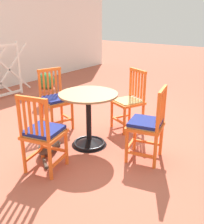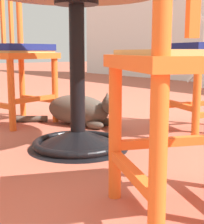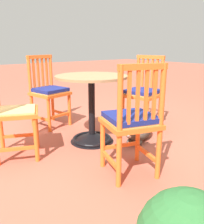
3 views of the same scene
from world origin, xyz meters
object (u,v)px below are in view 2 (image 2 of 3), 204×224
at_px(orange_chair_tucked_in, 14,53).
at_px(tabby_cat, 82,110).
at_px(orange_chair_near_fence, 201,62).
at_px(cafe_table, 77,89).

relative_size(orange_chair_tucked_in, tabby_cat, 1.43).
bearing_deg(tabby_cat, orange_chair_near_fence, -20.64).
bearing_deg(cafe_table, orange_chair_near_fence, -10.40).
bearing_deg(orange_chair_tucked_in, orange_chair_near_fence, -6.28).
bearing_deg(orange_chair_tucked_in, tabby_cat, 39.59).
distance_m(cafe_table, orange_chair_tucked_in, 0.79).
height_order(orange_chair_near_fence, tabby_cat, orange_chair_near_fence).
bearing_deg(tabby_cat, cafe_table, -36.51).
distance_m(cafe_table, tabby_cat, 0.56).
xyz_separation_m(orange_chair_tucked_in, orange_chair_near_fence, (1.57, -0.17, -0.01)).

